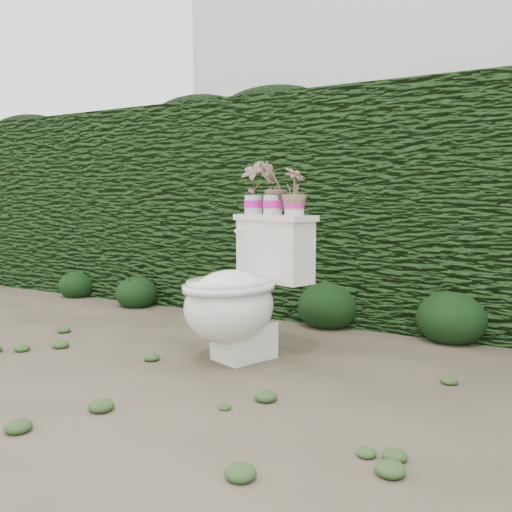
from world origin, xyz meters
The scene contains 12 objects.
ground centered at (0.00, 0.00, 0.00)m, with size 60.00×60.00×0.00m, color #70654D.
hedge centered at (0.00, 1.60, 0.80)m, with size 8.00×1.00×1.60m, color #254A18.
house_wall centered at (0.60, 6.00, 2.00)m, with size 8.00×3.50×4.00m, color silver.
toilet centered at (-0.15, 0.16, 0.36)m, with size 0.66×0.79×0.78m.
potted_plant_left centered at (-0.24, 0.44, 0.92)m, with size 0.15×0.10×0.29m, color #206724.
potted_plant_center centered at (-0.08, 0.39, 0.92)m, with size 0.16×0.13×0.28m, color #206724.
potted_plant_right centered at (0.08, 0.33, 0.90)m, with size 0.13×0.13×0.24m, color #206724.
liriope_clump_0 centered at (-2.40, 1.07, 0.13)m, with size 0.32×0.32×0.25m, color black.
liriope_clump_1 centered at (-1.64, 1.00, 0.13)m, with size 0.34×0.34×0.27m, color black.
liriope_clump_2 centered at (-0.80, 1.00, 0.12)m, with size 0.31×0.31×0.24m, color black.
liriope_clump_3 centered at (-0.03, 1.11, 0.17)m, with size 0.42×0.42×0.33m, color black.
liriope_clump_4 centered at (0.77, 1.12, 0.17)m, with size 0.42×0.42×0.34m, color black.
Camera 1 is at (1.32, -2.29, 0.86)m, focal length 38.00 mm.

